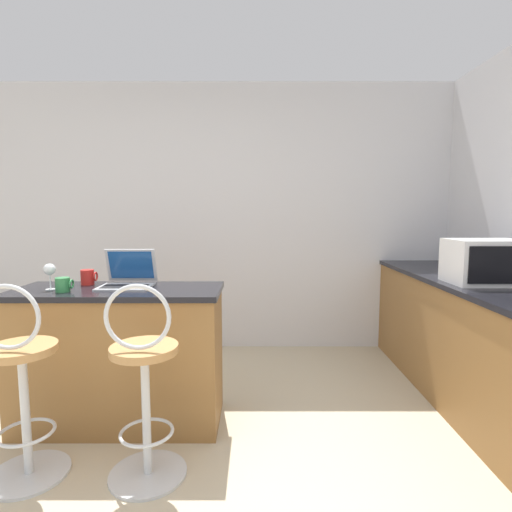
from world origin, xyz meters
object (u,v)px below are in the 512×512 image
at_px(mug_green, 64,285).
at_px(microwave, 487,262).
at_px(bar_stool_far, 145,387).
at_px(laptop, 129,277).
at_px(mug_red, 89,277).
at_px(bar_stool_near, 22,387).
at_px(wine_glass_short, 50,270).
at_px(mug_blue, 504,271).

bearing_deg(mug_green, microwave, 5.81).
height_order(bar_stool_far, laptop, laptop).
bearing_deg(mug_green, mug_red, 78.23).
relative_size(bar_stool_near, microwave, 2.18).
xyz_separation_m(bar_stool_near, mug_green, (0.02, 0.45, 0.44)).
xyz_separation_m(microwave, mug_green, (-2.70, -0.28, -0.11)).
height_order(bar_stool_near, mug_red, bar_stool_near).
bearing_deg(mug_green, bar_stool_near, -92.31).
height_order(laptop, wine_glass_short, laptop).
relative_size(bar_stool_near, mug_green, 10.10).
relative_size(bar_stool_near, bar_stool_far, 1.00).
bearing_deg(mug_red, microwave, 0.80).
bearing_deg(wine_glass_short, mug_blue, 8.79).
bearing_deg(bar_stool_far, bar_stool_near, 180.00).
height_order(bar_stool_near, mug_green, bar_stool_near).
distance_m(wine_glass_short, mug_red, 0.25).
bearing_deg(microwave, bar_stool_far, -161.02).
bearing_deg(microwave, laptop, -177.90).
bearing_deg(bar_stool_far, mug_green, 143.33).
xyz_separation_m(mug_green, mug_red, (0.05, 0.24, 0.01)).
relative_size(laptop, mug_blue, 3.21).
bearing_deg(microwave, wine_glass_short, -175.61).
xyz_separation_m(bar_stool_far, wine_glass_short, (-0.71, 0.51, 0.52)).
bearing_deg(bar_stool_far, mug_red, 128.79).
bearing_deg(bar_stool_far, microwave, 18.98).
bearing_deg(mug_red, laptop, -10.06).
xyz_separation_m(microwave, wine_glass_short, (-2.81, -0.22, -0.03)).
bearing_deg(wine_glass_short, mug_green, -28.74).
xyz_separation_m(mug_red, mug_blue, (2.94, 0.30, -0.00)).
relative_size(laptop, wine_glass_short, 2.00).
distance_m(mug_green, mug_red, 0.24).
xyz_separation_m(microwave, mug_blue, (0.29, 0.26, -0.10)).
height_order(wine_glass_short, mug_red, wine_glass_short).
relative_size(bar_stool_far, mug_green, 10.10).
xyz_separation_m(bar_stool_near, mug_blue, (3.01, 0.99, 0.45)).
height_order(wine_glass_short, mug_green, wine_glass_short).
bearing_deg(microwave, mug_green, -174.19).
height_order(bar_stool_near, mug_blue, bar_stool_near).
xyz_separation_m(laptop, mug_blue, (2.66, 0.35, -0.01)).
xyz_separation_m(bar_stool_near, microwave, (2.72, 0.72, 0.55)).
relative_size(bar_stool_near, wine_glass_short, 6.28).
height_order(microwave, mug_red, microwave).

